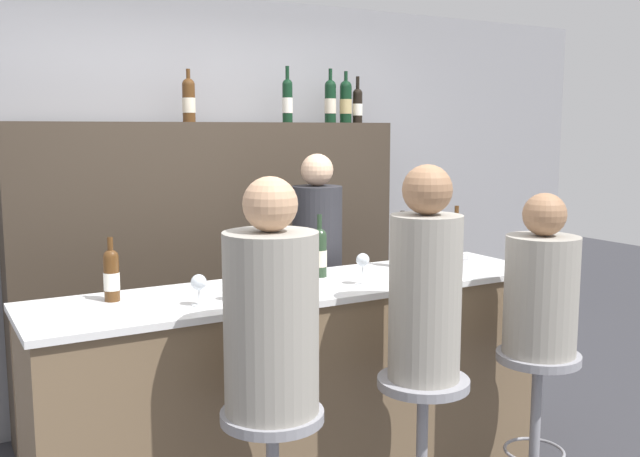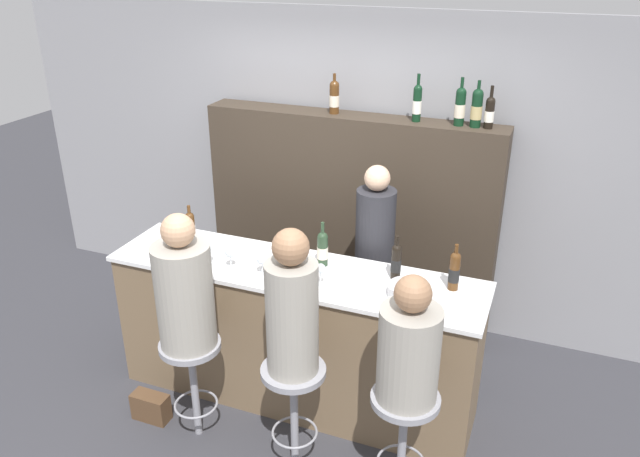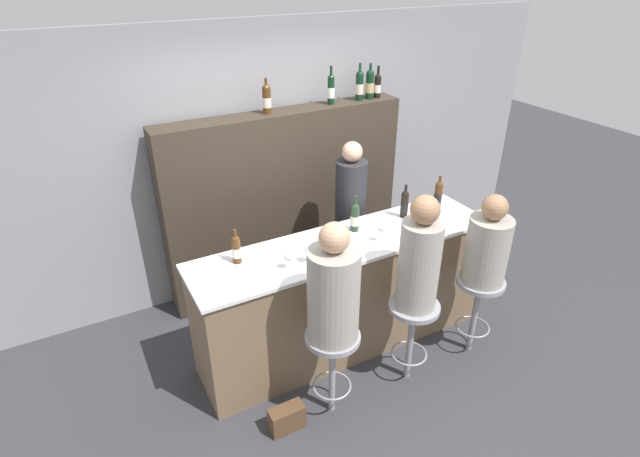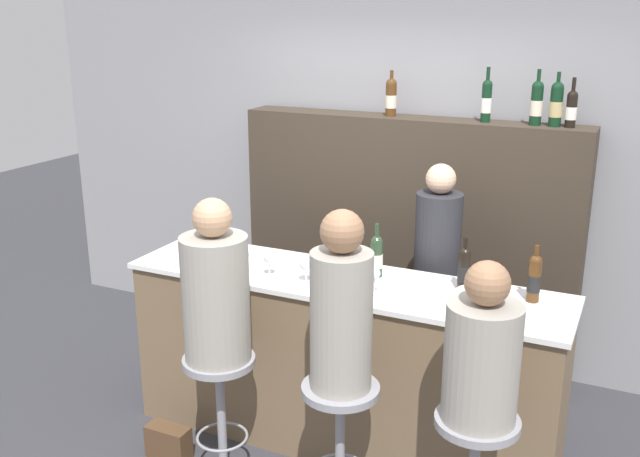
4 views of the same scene
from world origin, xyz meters
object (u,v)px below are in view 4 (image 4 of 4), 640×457
(wine_bottle_counter_0, at_px, (224,234))
(guest_seated_left, at_px, (216,292))
(wine_bottle_counter_2, at_px, (464,268))
(bar_stool_right, at_px, (475,448))
(wine_bottle_counter_1, at_px, (376,255))
(wine_glass_1, at_px, (269,259))
(bar_stool_middle, at_px, (340,414))
(wine_glass_2, at_px, (306,265))
(bartender, at_px, (435,300))
(wine_bottle_backbar_3, at_px, (556,104))
(bar_stool_left, at_px, (220,383))
(guest_seated_middle, at_px, (341,311))
(wine_bottle_backbar_1, at_px, (486,100))
(guest_seated_right, at_px, (482,354))
(metal_bowl, at_px, (478,300))
(wine_bottle_backbar_4, at_px, (572,108))
(wine_bottle_backbar_0, at_px, (391,97))
(wine_glass_3, at_px, (375,275))
(wine_glass_0, at_px, (244,256))
(wine_bottle_backbar_2, at_px, (537,103))
(handbag, at_px, (169,442))
(wine_bottle_counter_3, at_px, (534,278))

(wine_bottle_counter_0, height_order, guest_seated_left, guest_seated_left)
(wine_bottle_counter_2, xyz_separation_m, guest_seated_left, (-1.13, -0.73, -0.06))
(bar_stool_right, bearing_deg, wine_bottle_counter_1, 137.06)
(wine_glass_1, distance_m, bar_stool_middle, 0.99)
(wine_bottle_counter_1, height_order, wine_glass_2, wine_bottle_counter_1)
(wine_glass_1, bearing_deg, bar_stool_middle, -35.52)
(wine_bottle_counter_0, distance_m, bartender, 1.39)
(wine_glass_1, relative_size, bar_stool_right, 0.20)
(wine_bottle_backbar_3, xyz_separation_m, bar_stool_left, (-1.40, -1.75, -1.39))
(wine_bottle_counter_1, relative_size, guest_seated_middle, 0.35)
(wine_bottle_backbar_1, bearing_deg, wine_bottle_counter_1, -108.84)
(wine_bottle_counter_2, distance_m, guest_seated_middle, 0.83)
(guest_seated_right, bearing_deg, bartender, 115.11)
(wine_glass_2, relative_size, bar_stool_right, 0.20)
(wine_bottle_backbar_1, relative_size, metal_bowl, 1.43)
(wine_bottle_backbar_4, height_order, wine_glass_2, wine_bottle_backbar_4)
(wine_bottle_backbar_3, height_order, bartender, wine_bottle_backbar_3)
(bar_stool_left, relative_size, guest_seated_left, 0.83)
(wine_glass_1, bearing_deg, wine_bottle_backbar_4, 41.82)
(wine_bottle_backbar_0, distance_m, bartender, 1.42)
(guest_seated_left, bearing_deg, wine_glass_3, 33.44)
(wine_bottle_counter_0, relative_size, wine_bottle_backbar_0, 0.90)
(wine_glass_2, bearing_deg, wine_glass_0, -180.00)
(bartender, bearing_deg, wine_bottle_backbar_2, 53.67)
(wine_bottle_backbar_2, bearing_deg, wine_glass_2, -127.59)
(wine_bottle_counter_2, height_order, bar_stool_left, wine_bottle_counter_2)
(handbag, bearing_deg, guest_seated_right, -0.00)
(wine_bottle_counter_0, bearing_deg, guest_seated_left, -60.70)
(wine_bottle_backbar_2, xyz_separation_m, bar_stool_middle, (-0.57, -1.75, -1.39))
(wine_bottle_backbar_0, xyz_separation_m, guest_seated_middle, (0.40, -1.75, -0.81))
(wine_bottle_backbar_1, height_order, wine_glass_2, wine_bottle_backbar_1)
(wine_glass_2, distance_m, bar_stool_left, 0.80)
(wine_bottle_backbar_4, bearing_deg, guest_seated_right, -93.05)
(handbag, bearing_deg, bar_stool_middle, 0.00)
(wine_glass_3, bearing_deg, wine_bottle_backbar_2, 65.84)
(wine_bottle_counter_3, height_order, guest_seated_middle, guest_seated_middle)
(wine_bottle_counter_2, height_order, wine_glass_3, wine_bottle_counter_2)
(wine_bottle_backbar_0, height_order, bar_stool_left, wine_bottle_backbar_0)
(wine_bottle_backbar_4, relative_size, bartender, 0.19)
(wine_bottle_counter_1, bearing_deg, wine_bottle_backbar_0, 106.42)
(bartender, bearing_deg, wine_bottle_counter_0, -160.79)
(wine_bottle_counter_0, distance_m, wine_bottle_counter_2, 1.53)
(wine_bottle_counter_1, height_order, wine_bottle_backbar_4, wine_bottle_backbar_4)
(metal_bowl, relative_size, guest_seated_middle, 0.27)
(bar_stool_right, distance_m, handbag, 1.84)
(wine_bottle_backbar_3, xyz_separation_m, guest_seated_middle, (-0.68, -1.75, -0.82))
(metal_bowl, bearing_deg, bar_stool_right, -74.75)
(wine_bottle_counter_0, height_order, bartender, bartender)
(wine_bottle_backbar_0, distance_m, metal_bowl, 1.76)
(bar_stool_left, xyz_separation_m, bartender, (0.85, 1.17, 0.20))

